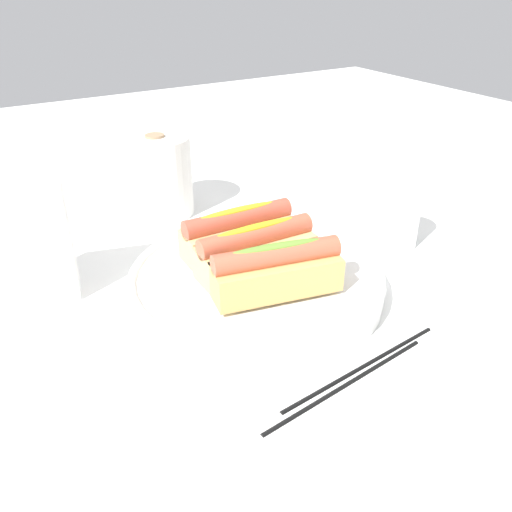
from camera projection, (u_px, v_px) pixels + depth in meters
ground_plane at (252, 284)px, 0.71m from camera, size 2.40×2.40×0.00m
serving_bowl at (256, 280)px, 0.68m from camera, size 0.32×0.32×0.03m
hotdog_front at (276, 271)px, 0.62m from camera, size 0.16×0.08×0.06m
hotdog_back at (256, 250)px, 0.66m from camera, size 0.15×0.05×0.06m
hotdog_side at (238, 232)px, 0.70m from camera, size 0.15×0.05×0.06m
water_glass at (395, 220)px, 0.79m from camera, size 0.07×0.07×0.09m
paper_towel_roll at (158, 176)px, 0.88m from camera, size 0.11×0.11×0.13m
napkin_box at (23, 246)px, 0.64m from camera, size 0.12×0.07×0.15m
chopstick_near at (363, 366)px, 0.56m from camera, size 0.22×0.03×0.01m
chopstick_far at (348, 383)px, 0.54m from camera, size 0.22×0.03×0.01m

